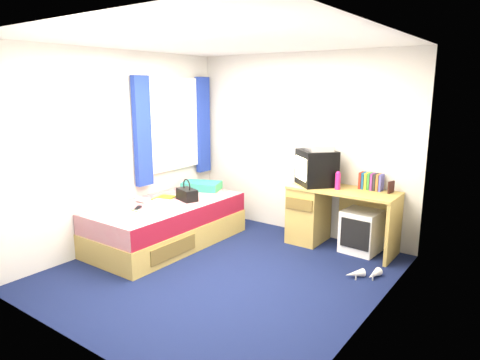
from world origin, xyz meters
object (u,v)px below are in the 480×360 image
Objects in this scene: picture_frame at (391,187)px; water_bottle at (143,200)px; pillow at (202,186)px; white_heels at (364,274)px; bed at (167,223)px; handbag at (187,194)px; desk at (322,212)px; remote_control at (138,208)px; colour_swatch_fan at (139,211)px; pink_water_bottle at (338,181)px; vcr at (317,147)px; storage_cube at (361,231)px; aerosol_can at (336,180)px; magazine at (164,198)px; crt_tv at (316,168)px; towel at (162,207)px.

picture_frame is 0.70× the size of water_bottle.
picture_frame is (2.46, 0.51, 0.22)m from pillow.
white_heels is (2.62, 0.67, -0.54)m from water_bottle.
picture_frame reaches higher than white_heels.
handbag is (0.13, 0.24, 0.35)m from bed.
water_bottle is at bearing -165.67° from white_heels.
remote_control is (-1.65, -1.56, 0.14)m from desk.
handbag is at bearing 60.88° from bed.
colour_swatch_fan is at bearing -69.29° from remote_control.
water_bottle is (-0.13, -0.96, -0.02)m from pillow.
pink_water_bottle is 0.58× the size of white_heels.
colour_swatch_fan reaches higher than bed.
vcr is 0.50m from pink_water_bottle.
handbag is at bearing -150.48° from storage_cube.
aerosol_can is at bearing 12.34° from pillow.
colour_swatch_fan reaches higher than storage_cube.
pink_water_bottle is at bearing 46.95° from handbag.
magazine is (-1.96, -0.98, -0.30)m from pink_water_bottle.
aerosol_can is at bearing 5.44° from desk.
desk is 0.57m from crt_tv.
magazine is (-1.64, -1.04, -0.42)m from crt_tv.
aerosol_can reaches higher than white_heels.
crt_tv is 0.26m from vcr.
pillow is 2.61× the size of pink_water_bottle.
vcr is 1.27× the size of towel.
bed is at bearing -83.14° from pillow.
towel is (-1.50, -1.47, -0.26)m from aerosol_can.
pink_water_bottle is (-0.58, -0.20, 0.03)m from picture_frame.
desk reaches higher than remote_control.
storage_cube is at bearing 25.20° from magazine.
storage_cube is at bearing 3.12° from remote_control.
vcr is (-0.61, -0.02, 0.97)m from storage_cube.
storage_cube is at bearing 10.52° from pillow.
pillow is 1.89m from aerosol_can.
colour_swatch_fan is 0.65× the size of white_heels.
water_bottle is at bearing 131.18° from colour_swatch_fan.
storage_cube is 3.21× the size of remote_control.
vcr is 2.07m from magazine.
white_heels is at bearing 11.50° from bed.
bed reaches higher than storage_cube.
pink_water_bottle reaches higher than towel.
picture_frame is 3.00m from water_bottle.
remote_control is (-1.55, -1.57, -0.68)m from vcr.
white_heels is at bearing -13.34° from remote_control.
handbag is (0.22, -0.54, 0.03)m from pillow.
aerosol_can is 1.87m from handbag.
colour_swatch_fan is at bearing -131.24° from picture_frame.
pink_water_bottle is at bearing 29.26° from crt_tv.
crt_tv is at bearing 168.34° from pink_water_bottle.
desk is 6.50× the size of water_bottle.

